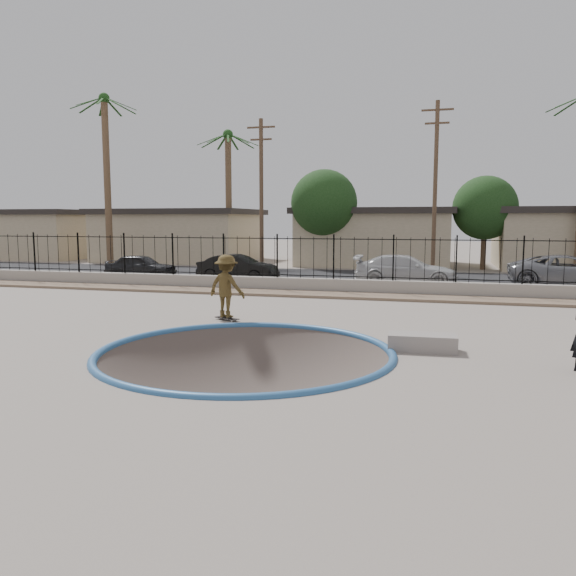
# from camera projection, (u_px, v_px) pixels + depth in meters

# --- Properties ---
(ground) EXTENTS (120.00, 120.00, 2.20)m
(ground) POSITION_uv_depth(u_px,v_px,m) (340.00, 312.00, 25.76)
(ground) COLOR slate
(ground) RESTS_ON ground
(bowl_pit) EXTENTS (6.84, 6.84, 1.80)m
(bowl_pit) POSITION_uv_depth(u_px,v_px,m) (246.00, 353.00, 13.17)
(bowl_pit) COLOR #463C36
(bowl_pit) RESTS_ON ground
(coping_ring) EXTENTS (7.04, 7.04, 0.20)m
(coping_ring) POSITION_uv_depth(u_px,v_px,m) (246.00, 353.00, 13.17)
(coping_ring) COLOR #2D5D93
(coping_ring) RESTS_ON ground
(rock_strip) EXTENTS (42.00, 1.60, 0.11)m
(rock_strip) POSITION_uv_depth(u_px,v_px,m) (328.00, 295.00, 22.94)
(rock_strip) COLOR #8D755C
(rock_strip) RESTS_ON ground
(retaining_wall) EXTENTS (42.00, 0.45, 0.60)m
(retaining_wall) POSITION_uv_depth(u_px,v_px,m) (333.00, 286.00, 23.96)
(retaining_wall) COLOR #A29A8E
(retaining_wall) RESTS_ON ground
(fence) EXTENTS (40.00, 0.04, 1.80)m
(fence) POSITION_uv_depth(u_px,v_px,m) (334.00, 258.00, 23.82)
(fence) COLOR black
(fence) RESTS_ON retaining_wall
(street) EXTENTS (90.00, 8.00, 0.04)m
(street) POSITION_uv_depth(u_px,v_px,m) (356.00, 277.00, 30.42)
(street) COLOR black
(street) RESTS_ON ground
(house_west_far) EXTENTS (10.60, 8.60, 3.90)m
(house_west_far) POSITION_uv_depth(u_px,v_px,m) (37.00, 234.00, 46.52)
(house_west_far) COLOR tan
(house_west_far) RESTS_ON ground
(house_west) EXTENTS (11.60, 8.60, 3.90)m
(house_west) POSITION_uv_depth(u_px,v_px,m) (180.00, 235.00, 43.16)
(house_west) COLOR tan
(house_west) RESTS_ON ground
(house_center) EXTENTS (10.60, 8.60, 3.90)m
(house_center) POSITION_uv_depth(u_px,v_px,m) (376.00, 236.00, 39.29)
(house_center) COLOR tan
(house_center) RESTS_ON ground
(palm_left) EXTENTS (2.30, 2.30, 11.30)m
(palm_left) POSITION_uv_depth(u_px,v_px,m) (106.00, 145.00, 36.73)
(palm_left) COLOR brown
(palm_left) RESTS_ON ground
(palm_mid) EXTENTS (2.30, 2.30, 9.30)m
(palm_mid) POSITION_uv_depth(u_px,v_px,m) (228.00, 168.00, 38.90)
(palm_mid) COLOR brown
(palm_mid) RESTS_ON ground
(utility_pole_left) EXTENTS (1.70, 0.24, 9.00)m
(utility_pole_left) POSITION_uv_depth(u_px,v_px,m) (261.00, 193.00, 33.32)
(utility_pole_left) COLOR #473323
(utility_pole_left) RESTS_ON ground
(utility_pole_mid) EXTENTS (1.70, 0.24, 9.50)m
(utility_pole_mid) POSITION_uv_depth(u_px,v_px,m) (435.00, 186.00, 30.70)
(utility_pole_mid) COLOR #473323
(utility_pole_mid) RESTS_ON ground
(street_tree_left) EXTENTS (4.32, 4.32, 6.36)m
(street_tree_left) POSITION_uv_depth(u_px,v_px,m) (324.00, 203.00, 36.44)
(street_tree_left) COLOR #473323
(street_tree_left) RESTS_ON ground
(street_tree_mid) EXTENTS (3.96, 3.96, 5.83)m
(street_tree_mid) POSITION_uv_depth(u_px,v_px,m) (485.00, 208.00, 34.86)
(street_tree_mid) COLOR #473323
(street_tree_mid) RESTS_ON ground
(skater) EXTENTS (1.40, 1.01, 1.94)m
(skater) POSITION_uv_depth(u_px,v_px,m) (227.00, 289.00, 17.33)
(skater) COLOR brown
(skater) RESTS_ON ground
(skateboard) EXTENTS (0.90, 0.55, 0.08)m
(skateboard) POSITION_uv_depth(u_px,v_px,m) (227.00, 318.00, 17.44)
(skateboard) COLOR black
(skateboard) RESTS_ON ground
(concrete_ledge) EXTENTS (1.63, 0.77, 0.40)m
(concrete_ledge) POSITION_uv_depth(u_px,v_px,m) (422.00, 342.00, 13.37)
(concrete_ledge) COLOR gray
(concrete_ledge) RESTS_ON ground
(car_a) EXTENTS (3.83, 1.81, 1.27)m
(car_a) POSITION_uv_depth(u_px,v_px,m) (141.00, 266.00, 29.71)
(car_a) COLOR black
(car_a) RESTS_ON street
(car_b) EXTENTS (4.10, 1.61, 1.33)m
(car_b) POSITION_uv_depth(u_px,v_px,m) (238.00, 268.00, 28.30)
(car_b) COLOR black
(car_b) RESTS_ON street
(car_c) EXTENTS (4.92, 2.16, 1.41)m
(car_c) POSITION_uv_depth(u_px,v_px,m) (405.00, 270.00, 26.69)
(car_c) COLOR silver
(car_c) RESTS_ON street
(car_d) EXTENTS (5.32, 2.60, 1.46)m
(car_d) POSITION_uv_depth(u_px,v_px,m) (568.00, 271.00, 25.80)
(car_d) COLOR gray
(car_d) RESTS_ON street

